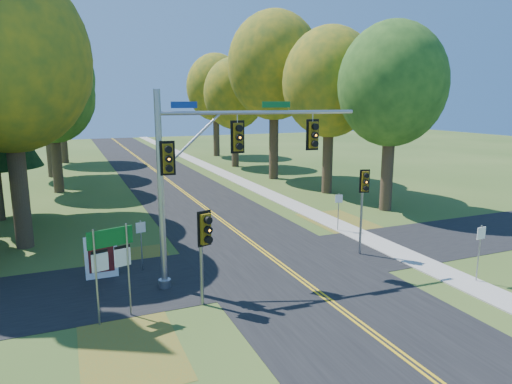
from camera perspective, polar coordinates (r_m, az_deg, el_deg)
name	(u,v)px	position (r m, az deg, el deg)	size (l,w,h in m)	color
ground	(298,278)	(20.19, 5.28, -10.62)	(160.00, 160.00, 0.00)	#304E1B
road_main	(298,277)	(20.18, 5.28, -10.59)	(8.00, 160.00, 0.02)	black
road_cross	(278,263)	(21.85, 2.79, -8.81)	(60.00, 6.00, 0.02)	black
centerline_left	(296,277)	(20.13, 5.02, -10.60)	(0.10, 160.00, 0.01)	gold
centerline_right	(300,277)	(20.22, 5.53, -10.51)	(0.10, 160.00, 0.01)	gold
sidewalk_east	(411,258)	(23.58, 18.84, -7.84)	(1.60, 160.00, 0.06)	#9E998E
leaf_patch_w_near	(132,268)	(21.95, -15.30, -9.13)	(4.00, 6.00, 0.00)	brown
leaf_patch_e	(351,226)	(28.43, 11.74, -4.23)	(3.50, 8.00, 0.00)	brown
leaf_patch_w_far	(130,347)	(15.50, -15.47, -18.18)	(3.00, 5.00, 0.00)	brown
tree_w_a	(8,60)	(26.02, -28.60, 14.32)	(8.00, 8.00, 14.15)	#38281C
tree_e_a	(392,85)	(32.51, 16.65, 12.67)	(7.20, 7.20, 12.73)	#38281C
tree_w_b	(7,53)	(33.00, -28.66, 14.95)	(8.60, 8.60, 15.38)	#38281C
tree_e_b	(330,83)	(37.73, 9.25, 13.31)	(7.60, 7.60, 13.33)	#38281C
tree_w_c	(52,95)	(40.95, -24.15, 10.98)	(6.80, 6.80, 11.91)	#38281C
tree_e_c	(275,66)	(44.44, 2.35, 15.41)	(8.80, 8.80, 15.79)	#38281C
tree_w_d	(45,77)	(49.72, -24.85, 12.95)	(8.20, 8.20, 14.56)	#38281C
tree_e_d	(235,94)	(52.58, -2.64, 12.15)	(7.00, 7.00, 12.32)	#38281C
tree_w_e	(59,79)	(60.61, -23.42, 12.88)	(8.40, 8.40, 14.97)	#38281C
tree_e_e	(216,88)	(63.12, -5.04, 12.86)	(7.80, 7.80, 13.74)	#38281C
traffic_mast	(214,161)	(18.54, -5.28, 3.83)	(8.78, 0.92, 7.97)	#9A9CA2
east_signal_pole	(364,191)	(22.56, 13.33, 0.16)	(0.49, 0.58, 4.31)	gray
ped_signal_pole	(204,236)	(16.64, -6.49, -5.48)	(0.57, 0.67, 3.68)	gray
route_sign_cluster	(111,255)	(16.42, -17.64, -7.49)	(1.54, 0.46, 3.39)	gray
info_kiosk	(101,257)	(20.84, -18.79, -7.76)	(1.35, 0.21, 1.87)	white
reg_sign_e_north	(339,205)	(26.92, 10.28, -1.67)	(0.42, 0.16, 2.26)	gray
reg_sign_e_south	(480,243)	(21.24, 26.21, -5.79)	(0.48, 0.08, 2.49)	gray
reg_sign_w	(141,236)	(21.12, -14.17, -5.39)	(0.44, 0.12, 2.30)	gray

